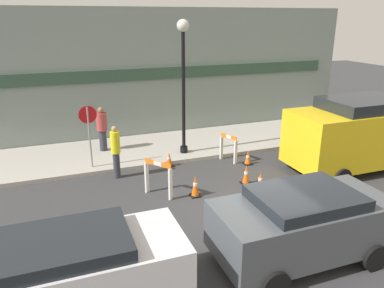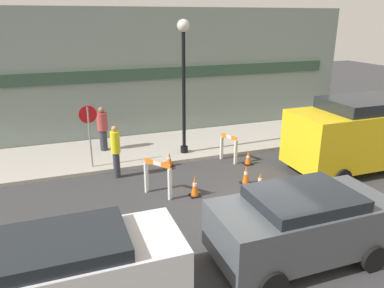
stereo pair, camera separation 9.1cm
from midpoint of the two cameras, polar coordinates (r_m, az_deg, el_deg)
The scene contains 17 objects.
ground_plane at distance 10.22m, azimuth 9.27°, elevation -11.42°, with size 60.00×60.00×0.00m, color #38383A.
sidewalk_slab at distance 15.47m, azimuth -2.05°, elevation -0.20°, with size 18.00×3.60×0.13m.
storefront_facade at distance 16.59m, azimuth -4.21°, elevation 10.61°, with size 18.00×0.22×5.50m.
streetlamp_post at distance 13.73m, azimuth -1.09°, elevation 11.26°, with size 0.44×0.44×4.90m.
stop_sign at distance 13.11m, azimuth -15.24°, elevation 2.60°, with size 0.60×0.06×2.17m.
barricade_0 at distance 11.16m, azimuth -5.01°, elevation -5.00°, with size 0.67×0.84×1.11m.
barricade_1 at distance 13.83m, azimuth 5.80°, elevation -0.53°, with size 0.42×0.73×1.03m.
traffic_cone_0 at distance 11.90m, azimuth 10.55°, elevation -5.55°, with size 0.30×0.30×0.54m.
traffic_cone_1 at distance 12.12m, azimuth 8.43°, elevation -4.66°, with size 0.30×0.30×0.66m.
traffic_cone_2 at distance 13.73m, azimuth 8.73°, elevation -2.14°, with size 0.30×0.30×0.51m.
traffic_cone_3 at distance 13.44m, azimuth -3.30°, elevation -2.35°, with size 0.30×0.30×0.54m.
traffic_cone_4 at distance 11.19m, azimuth 0.66°, elevation -6.44°, with size 0.30×0.30×0.68m.
person_worker at distance 12.48m, azimuth -11.35°, elevation -0.88°, with size 0.39×0.39×1.79m.
person_pedestrian at distance 14.84m, azimuth -13.30°, elevation 2.46°, with size 0.51×0.51×1.73m.
parked_car_0 at distance 7.17m, azimuth -19.31°, elevation -18.12°, with size 4.35×1.86×1.61m.
parked_car_1 at distance 8.56m, azimuth 16.63°, elevation -11.30°, with size 3.90×1.96×1.61m.
work_van at distance 14.18m, azimuth 24.76°, elevation 1.76°, with size 5.20×2.26×2.52m.
Camera 2 is at (-4.47, -7.63, 5.10)m, focal length 35.00 mm.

